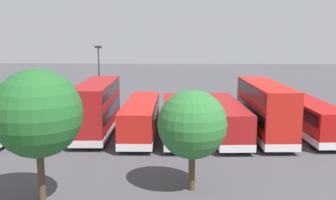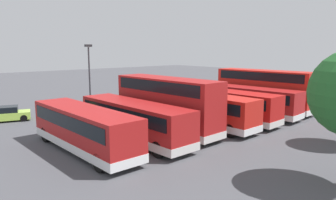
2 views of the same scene
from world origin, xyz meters
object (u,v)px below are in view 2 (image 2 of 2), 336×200
(bus_double_decker_second, at_px, (264,89))
(lamp_post_tall, at_px, (89,75))
(bus_single_deck_third, at_px, (247,100))
(car_small_green, at_px, (191,88))
(bus_single_deck_fifth, at_px, (199,108))
(bus_single_deck_far_end, at_px, (84,128))
(bus_single_deck_near_end, at_px, (278,93))
(bus_double_decker_sixth, at_px, (167,104))
(bus_single_deck_seventh, at_px, (134,120))
(bus_single_deck_fourth, at_px, (226,104))
(car_hatchback_silver, at_px, (5,114))

(bus_double_decker_second, xyz_separation_m, lamp_post_tall, (15.98, -9.85, 1.88))
(bus_single_deck_third, height_order, car_small_green, bus_single_deck_third)
(bus_single_deck_fifth, bearing_deg, bus_single_deck_third, 178.39)
(bus_single_deck_third, distance_m, lamp_post_tall, 16.34)
(bus_single_deck_third, distance_m, bus_single_deck_far_end, 18.20)
(bus_single_deck_near_end, xyz_separation_m, car_small_green, (-0.72, -15.36, -0.92))
(bus_double_decker_sixth, distance_m, car_small_green, 24.50)
(bus_single_deck_seventh, xyz_separation_m, car_small_green, (-22.23, -15.80, -0.92))
(bus_single_deck_fifth, bearing_deg, bus_single_deck_fourth, 171.56)
(bus_single_deck_seventh, height_order, car_hatchback_silver, bus_single_deck_seventh)
(car_hatchback_silver, bearing_deg, bus_single_deck_near_end, 154.17)
(bus_double_decker_second, bearing_deg, bus_double_decker_sixth, -0.73)
(bus_double_decker_sixth, bearing_deg, car_hatchback_silver, -56.05)
(bus_single_deck_seventh, bearing_deg, bus_single_deck_near_end, -178.85)
(bus_single_deck_fourth, xyz_separation_m, car_small_green, (-11.79, -16.20, -0.92))
(bus_single_deck_third, relative_size, car_small_green, 2.61)
(bus_single_deck_near_end, relative_size, bus_single_deck_fourth, 0.99)
(bus_single_deck_near_end, relative_size, bus_single_deck_far_end, 0.98)
(car_hatchback_silver, bearing_deg, car_small_green, -175.34)
(bus_single_deck_seventh, distance_m, lamp_post_tall, 10.32)
(bus_single_deck_near_end, xyz_separation_m, bus_single_deck_fifth, (14.30, 0.36, 0.00))
(bus_single_deck_near_end, relative_size, bus_single_deck_third, 0.94)
(bus_single_deck_near_end, height_order, bus_double_decker_second, bus_double_decker_second)
(bus_double_decker_sixth, xyz_separation_m, bus_single_deck_seventh, (3.45, 0.16, -0.82))
(lamp_post_tall, bearing_deg, bus_single_deck_fourth, 130.87)
(bus_single_deck_fifth, bearing_deg, bus_double_decker_second, 179.50)
(bus_single_deck_fourth, relative_size, car_hatchback_silver, 2.26)
(bus_single_deck_third, height_order, bus_double_decker_sixth, bus_double_decker_sixth)
(bus_single_deck_fourth, distance_m, car_hatchback_silver, 21.23)
(bus_single_deck_near_end, distance_m, car_small_green, 15.41)
(bus_single_deck_third, height_order, bus_single_deck_far_end, same)
(bus_double_decker_second, bearing_deg, lamp_post_tall, -31.65)
(car_hatchback_silver, bearing_deg, bus_single_deck_third, 145.42)
(bus_single_deck_fifth, bearing_deg, bus_single_deck_near_end, -178.57)
(bus_single_deck_seventh, bearing_deg, car_small_green, -144.60)
(bus_single_deck_far_end, bearing_deg, bus_single_deck_fourth, 177.47)
(bus_single_deck_fourth, bearing_deg, bus_double_decker_sixth, -4.65)
(bus_single_deck_third, distance_m, bus_double_decker_sixth, 10.84)
(bus_single_deck_near_end, distance_m, bus_single_deck_fourth, 11.10)
(bus_double_decker_second, bearing_deg, bus_single_deck_third, 1.87)
(bus_double_decker_second, xyz_separation_m, bus_double_decker_sixth, (14.11, -0.18, -0.00))
(bus_single_deck_third, relative_size, lamp_post_tall, 1.54)
(bus_single_deck_near_end, distance_m, bus_single_deck_far_end, 25.45)
(bus_single_deck_near_end, bearing_deg, bus_single_deck_fourth, 4.32)
(bus_single_deck_third, relative_size, bus_single_deck_fifth, 0.97)
(bus_single_deck_fifth, xyz_separation_m, lamp_post_tall, (5.62, -9.76, 2.70))
(bus_single_deck_far_end, bearing_deg, lamp_post_tall, -119.94)
(bus_single_deck_near_end, distance_m, lamp_post_tall, 22.20)
(car_hatchback_silver, height_order, lamp_post_tall, lamp_post_tall)
(bus_single_deck_fourth, relative_size, bus_single_deck_fifth, 0.93)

